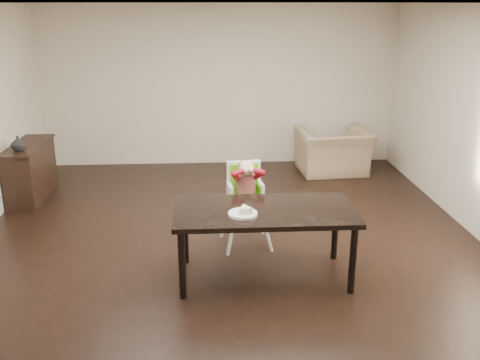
% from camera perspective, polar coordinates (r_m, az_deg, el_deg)
% --- Properties ---
extents(ground, '(7.00, 7.00, 0.00)m').
position_cam_1_polar(ground, '(6.23, -1.21, -7.31)').
color(ground, black).
rests_on(ground, ground).
extents(room_walls, '(6.02, 7.02, 2.71)m').
position_cam_1_polar(room_walls, '(5.68, -1.34, 9.80)').
color(room_walls, beige).
rests_on(room_walls, ground).
extents(dining_table, '(1.80, 0.90, 0.75)m').
position_cam_1_polar(dining_table, '(5.36, 2.65, -3.92)').
color(dining_table, black).
rests_on(dining_table, ground).
extents(high_chair, '(0.48, 0.48, 1.03)m').
position_cam_1_polar(high_chair, '(6.09, 0.60, -0.54)').
color(high_chair, white).
rests_on(high_chair, ground).
extents(plate, '(0.36, 0.36, 0.08)m').
position_cam_1_polar(plate, '(5.17, 0.39, -3.46)').
color(plate, white).
rests_on(plate, dining_table).
extents(armchair, '(1.17, 0.81, 0.98)m').
position_cam_1_polar(armchair, '(8.94, 9.93, 3.80)').
color(armchair, tan).
rests_on(armchair, ground).
extents(sideboard, '(0.44, 1.26, 0.79)m').
position_cam_1_polar(sideboard, '(8.27, -21.43, 0.91)').
color(sideboard, black).
rests_on(sideboard, ground).
extents(vase, '(0.23, 0.24, 0.20)m').
position_cam_1_polar(vase, '(7.83, -22.57, 3.59)').
color(vase, '#99999E').
rests_on(vase, sideboard).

